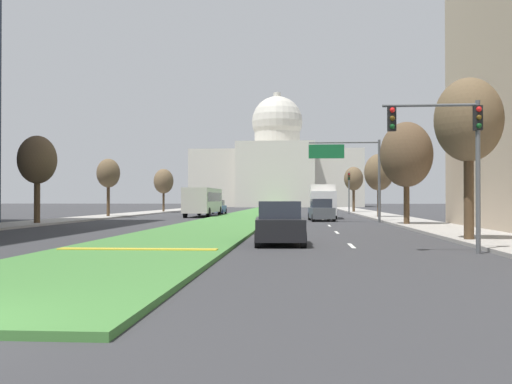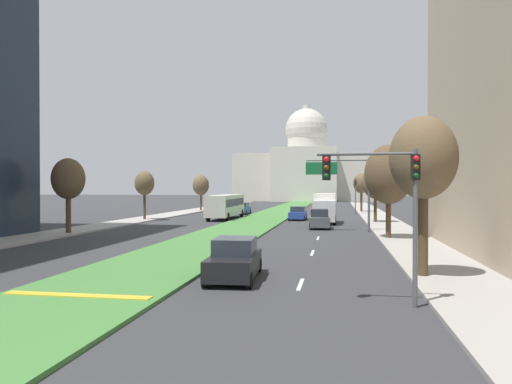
% 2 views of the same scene
% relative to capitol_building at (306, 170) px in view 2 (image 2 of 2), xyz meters
% --- Properties ---
extents(ground_plane, '(300.27, 300.27, 0.00)m').
position_rel_capitol_building_xyz_m(ground_plane, '(0.00, -67.37, -8.88)').
color(ground_plane, '#333335').
extents(grass_median, '(6.02, 122.84, 0.14)m').
position_rel_capitol_building_xyz_m(grass_median, '(0.00, -74.19, -8.81)').
color(grass_median, '#427A38').
rests_on(grass_median, ground_plane).
extents(median_curb_nose, '(5.42, 0.50, 0.04)m').
position_rel_capitol_building_xyz_m(median_curb_nose, '(0.00, -123.36, -8.72)').
color(median_curb_nose, gold).
rests_on(median_curb_nose, grass_median).
extents(lane_dashes_right, '(0.16, 66.60, 0.01)m').
position_rel_capitol_building_xyz_m(lane_dashes_right, '(7.50, -87.43, -8.88)').
color(lane_dashes_right, silver).
rests_on(lane_dashes_right, ground_plane).
extents(sidewalk_left, '(4.00, 122.84, 0.15)m').
position_rel_capitol_building_xyz_m(sidewalk_left, '(-13.99, -81.02, -8.81)').
color(sidewalk_left, '#9E9991').
rests_on(sidewalk_left, ground_plane).
extents(sidewalk_right, '(4.00, 122.84, 0.15)m').
position_rel_capitol_building_xyz_m(sidewalk_right, '(13.99, -81.02, -8.81)').
color(sidewalk_right, '#9E9991').
rests_on(sidewalk_right, ground_plane).
extents(capitol_building, '(39.77, 24.39, 27.56)m').
position_rel_capitol_building_xyz_m(capitol_building, '(0.00, 0.00, 0.00)').
color(capitol_building, beige).
rests_on(capitol_building, ground_plane).
extents(traffic_light_near_right, '(3.34, 0.35, 5.20)m').
position_rel_capitol_building_xyz_m(traffic_light_near_right, '(10.65, -122.49, -5.09)').
color(traffic_light_near_right, '#515456').
rests_on(traffic_light_near_right, ground_plane).
extents(traffic_light_far_right, '(0.28, 0.35, 5.20)m').
position_rel_capitol_building_xyz_m(traffic_light_far_right, '(11.49, -69.36, -5.57)').
color(traffic_light_far_right, '#515456').
rests_on(traffic_light_far_right, ground_plane).
extents(overhead_guide_sign, '(5.63, 0.20, 6.50)m').
position_rel_capitol_building_xyz_m(overhead_guide_sign, '(9.58, -95.82, -4.23)').
color(overhead_guide_sign, '#515456').
rests_on(overhead_guide_sign, ground_plane).
extents(street_tree_right_near, '(2.85, 2.85, 7.00)m').
position_rel_capitol_building_xyz_m(street_tree_right_near, '(12.61, -117.32, -3.75)').
color(street_tree_right_near, '#4C3823').
rests_on(street_tree_right_near, ground_plane).
extents(street_tree_left_mid, '(2.73, 2.73, 6.34)m').
position_rel_capitol_building_xyz_m(street_tree_left_mid, '(-13.11, -102.18, -4.32)').
color(street_tree_left_mid, '#4C3823').
rests_on(street_tree_left_mid, ground_plane).
extents(street_tree_right_mid, '(3.56, 3.56, 7.12)m').
position_rel_capitol_building_xyz_m(street_tree_right_mid, '(12.74, -101.80, -4.02)').
color(street_tree_right_mid, '#4C3823').
rests_on(street_tree_right_mid, ground_plane).
extents(street_tree_left_far, '(2.29, 2.29, 5.83)m').
position_rel_capitol_building_xyz_m(street_tree_left_far, '(-13.39, -85.59, -4.55)').
color(street_tree_left_far, '#4C3823').
rests_on(street_tree_left_far, ground_plane).
extents(street_tree_right_far, '(2.80, 2.80, 6.16)m').
position_rel_capitol_building_xyz_m(street_tree_right_far, '(13.03, -85.42, -4.52)').
color(street_tree_right_far, '#4C3823').
rests_on(street_tree_right_far, ground_plane).
extents(street_tree_left_distant, '(2.65, 2.65, 5.90)m').
position_rel_capitol_building_xyz_m(street_tree_left_distant, '(-12.89, -63.83, -4.67)').
color(street_tree_left_distant, '#4C3823').
rests_on(street_tree_left_distant, ground_plane).
extents(street_tree_right_distant, '(2.53, 2.53, 6.13)m').
position_rel_capitol_building_xyz_m(street_tree_right_distant, '(12.62, -63.10, -4.40)').
color(street_tree_right_distant, '#4C3823').
rests_on(street_tree_right_distant, ground_plane).
extents(sedan_lead_stopped, '(2.21, 4.66, 1.76)m').
position_rel_capitol_building_xyz_m(sedan_lead_stopped, '(4.63, -118.73, -8.06)').
color(sedan_lead_stopped, black).
rests_on(sedan_lead_stopped, ground_plane).
extents(sedan_midblock, '(2.18, 4.69, 1.86)m').
position_rel_capitol_building_xyz_m(sedan_midblock, '(7.26, -92.84, -8.02)').
color(sedan_midblock, '#4C5156').
rests_on(sedan_midblock, ground_plane).
extents(sedan_distant, '(1.96, 4.33, 1.63)m').
position_rel_capitol_building_xyz_m(sedan_distant, '(4.30, -81.65, -8.12)').
color(sedan_distant, navy).
rests_on(sedan_distant, ground_plane).
extents(sedan_far_horizon, '(1.86, 4.31, 1.70)m').
position_rel_capitol_building_xyz_m(sedan_far_horizon, '(-4.60, -70.95, -8.09)').
color(sedan_far_horizon, navy).
rests_on(sedan_far_horizon, ground_plane).
extents(box_truck_delivery, '(2.40, 6.40, 3.20)m').
position_rel_capitol_building_xyz_m(box_truck_delivery, '(7.61, -86.44, -7.21)').
color(box_truck_delivery, silver).
rests_on(box_truck_delivery, ground_plane).
extents(city_bus, '(2.62, 11.00, 2.95)m').
position_rel_capitol_building_xyz_m(city_bus, '(-4.63, -81.34, -7.12)').
color(city_bus, beige).
rests_on(city_bus, ground_plane).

